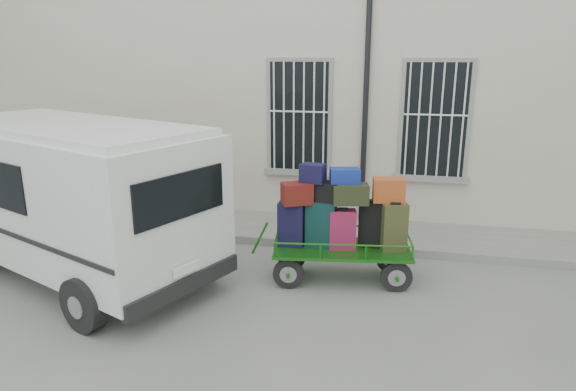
% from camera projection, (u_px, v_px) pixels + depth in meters
% --- Properties ---
extents(ground, '(80.00, 80.00, 0.00)m').
position_uv_depth(ground, '(287.00, 279.00, 8.27)').
color(ground, slate).
rests_on(ground, ground).
extents(building, '(24.00, 5.15, 6.00)m').
position_uv_depth(building, '(335.00, 75.00, 12.64)').
color(building, beige).
rests_on(building, ground).
extents(sidewalk, '(24.00, 1.70, 0.15)m').
position_uv_depth(sidewalk, '(311.00, 230.00, 10.32)').
color(sidewalk, slate).
rests_on(sidewalk, ground).
extents(luggage_cart, '(2.55, 1.26, 1.88)m').
position_uv_depth(luggage_cart, '(340.00, 222.00, 8.00)').
color(luggage_cart, black).
rests_on(luggage_cart, ground).
extents(van, '(5.33, 3.80, 2.50)m').
position_uv_depth(van, '(73.00, 191.00, 8.05)').
color(van, silver).
rests_on(van, ground).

